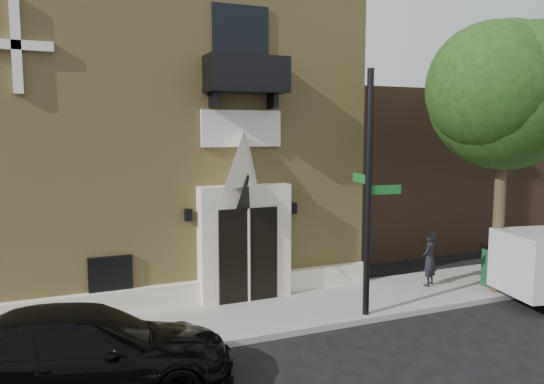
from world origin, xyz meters
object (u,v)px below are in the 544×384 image
Objects in this scene: fire_hydrant at (514,275)px; dumpster at (519,265)px; pedestrian_near at (429,259)px; street_sign at (369,194)px; black_sedan at (85,352)px.

fire_hydrant is 0.37× the size of dumpster.
pedestrian_near is at bearing 156.00° from dumpster.
dumpster is 2.69m from pedestrian_near.
dumpster is (5.58, 0.22, -2.47)m from street_sign.
black_sedan is 10.40m from pedestrian_near.
black_sedan is at bearing -172.01° from dumpster.
black_sedan reaches higher than fire_hydrant.
black_sedan is at bearing -162.10° from street_sign.
street_sign is 4.14m from pedestrian_near.
dumpster is 1.20× the size of pedestrian_near.
black_sedan is 3.31× the size of pedestrian_near.
dumpster is (12.50, 1.40, 0.00)m from black_sedan.
fire_hydrant is at bearing 119.32° from pedestrian_near.
street_sign reaches higher than black_sedan.
dumpster is at bearing -70.64° from black_sedan.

